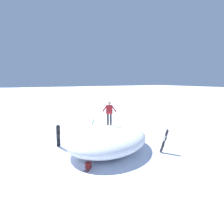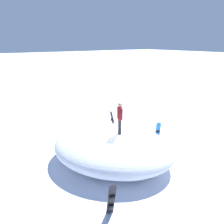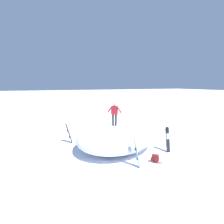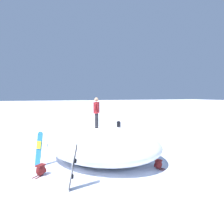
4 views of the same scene
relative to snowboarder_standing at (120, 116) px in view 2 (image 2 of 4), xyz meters
The scene contains 8 objects.
ground 2.59m from the snowboarder_standing, 99.93° to the left, with size 240.00×240.00×0.00m, color white.
snow_mound 1.78m from the snowboarder_standing, 127.07° to the left, with size 6.32×5.01×1.66m, color white.
snowboarder_standing is the anchor object (origin of this frame).
snowboard_primary_upright 3.96m from the snowboarder_standing, 59.72° to the left, with size 0.36×0.29×1.68m.
snowboard_secondary_upright 4.09m from the snowboarder_standing, 131.77° to the right, with size 0.40×0.52×1.56m.
snowboard_tertiary_upright 3.37m from the snowboarder_standing, ahead, with size 0.44×0.46×1.64m.
backpack_near 4.06m from the snowboarder_standing, 131.93° to the left, with size 0.48×0.54×0.42m.
backpack_far 3.91m from the snowboarder_standing, 24.68° to the left, with size 0.64×0.63×0.48m.
Camera 2 is at (-5.86, -7.85, 6.06)m, focal length 33.57 mm.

